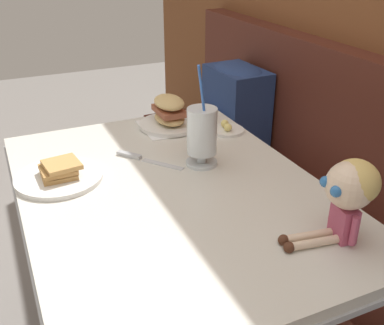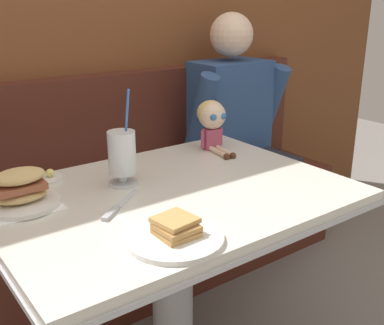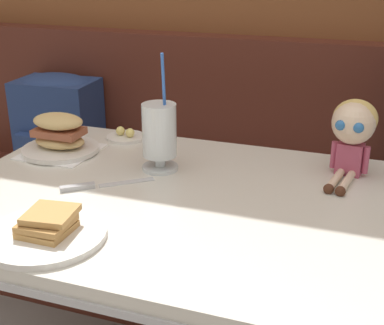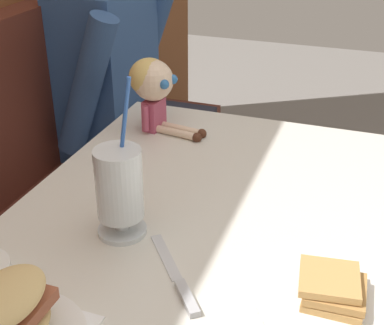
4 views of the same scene
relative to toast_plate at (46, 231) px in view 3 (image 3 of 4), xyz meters
name	(u,v)px [view 3 (image 3 of 4)]	position (x,y,z in m)	size (l,w,h in m)	color
booth_bench	(237,227)	(0.17, 0.91, -0.43)	(2.60, 0.48, 1.00)	#512319
diner_table	(176,265)	(0.17, 0.28, -0.21)	(1.11, 0.81, 0.74)	silver
toast_plate	(46,231)	(0.00, 0.00, 0.00)	(0.25, 0.25, 0.06)	white
milkshake_glass	(159,133)	(0.08, 0.41, 0.09)	(0.10, 0.10, 0.32)	silver
sandwich_plate	(59,137)	(-0.24, 0.44, 0.03)	(0.22, 0.22, 0.12)	white
butter_saucer	(126,136)	(-0.12, 0.61, -0.01)	(0.12, 0.12, 0.04)	white
butter_knife	(91,186)	(-0.04, 0.25, -0.01)	(0.20, 0.16, 0.01)	silver
seated_doll	(353,127)	(0.55, 0.55, 0.11)	(0.13, 0.23, 0.20)	#B74C6B
backpack	(58,124)	(-0.54, 0.88, -0.10)	(0.31, 0.26, 0.41)	navy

